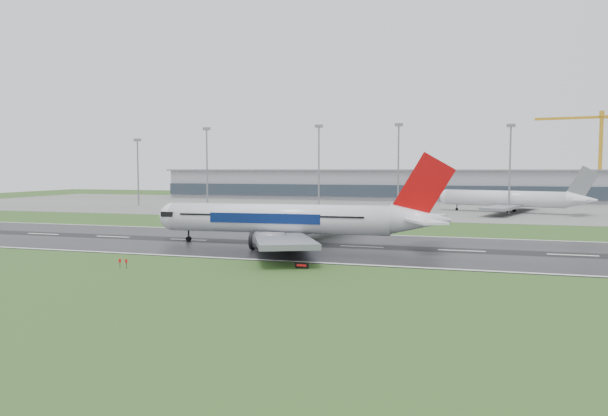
% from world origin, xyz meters
% --- Properties ---
extents(ground, '(520.00, 520.00, 0.00)m').
position_xyz_m(ground, '(0.00, 0.00, 0.00)').
color(ground, '#2A4E1C').
rests_on(ground, ground).
extents(runway, '(400.00, 45.00, 0.10)m').
position_xyz_m(runway, '(0.00, 0.00, 0.05)').
color(runway, black).
rests_on(runway, ground).
extents(apron, '(400.00, 130.00, 0.08)m').
position_xyz_m(apron, '(0.00, 125.00, 0.04)').
color(apron, slate).
rests_on(apron, ground).
extents(terminal, '(240.00, 36.00, 15.00)m').
position_xyz_m(terminal, '(0.00, 185.00, 7.50)').
color(terminal, gray).
rests_on(terminal, ground).
extents(main_airliner, '(66.44, 63.62, 18.61)m').
position_xyz_m(main_airliner, '(6.38, -1.09, 9.40)').
color(main_airliner, white).
rests_on(main_airliner, runway).
extents(parked_airliner, '(69.15, 66.58, 16.50)m').
position_xyz_m(parked_airliner, '(55.31, 104.90, 8.33)').
color(parked_airliner, silver).
rests_on(parked_airliner, apron).
extents(tower_crane, '(45.46, 8.52, 44.90)m').
position_xyz_m(tower_crane, '(103.26, 200.00, 22.45)').
color(tower_crane, gold).
rests_on(tower_crane, ground).
extents(runway_sign, '(2.30, 0.77, 1.04)m').
position_xyz_m(runway_sign, '(15.36, -27.92, 0.52)').
color(runway_sign, black).
rests_on(runway_sign, ground).
extents(floodmast_0, '(0.64, 0.64, 28.00)m').
position_xyz_m(floodmast_0, '(-97.56, 100.00, 14.00)').
color(floodmast_0, gray).
rests_on(floodmast_0, ground).
extents(floodmast_1, '(0.64, 0.64, 32.14)m').
position_xyz_m(floodmast_1, '(-64.54, 100.00, 16.07)').
color(floodmast_1, gray).
rests_on(floodmast_1, ground).
extents(floodmast_2, '(0.64, 0.64, 32.23)m').
position_xyz_m(floodmast_2, '(-16.18, 100.00, 16.11)').
color(floodmast_2, gray).
rests_on(floodmast_2, ground).
extents(floodmast_3, '(0.64, 0.64, 32.05)m').
position_xyz_m(floodmast_3, '(14.90, 100.00, 16.03)').
color(floodmast_3, gray).
rests_on(floodmast_3, ground).
extents(floodmast_4, '(0.64, 0.64, 30.95)m').
position_xyz_m(floodmast_4, '(54.58, 100.00, 15.47)').
color(floodmast_4, gray).
rests_on(floodmast_4, ground).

